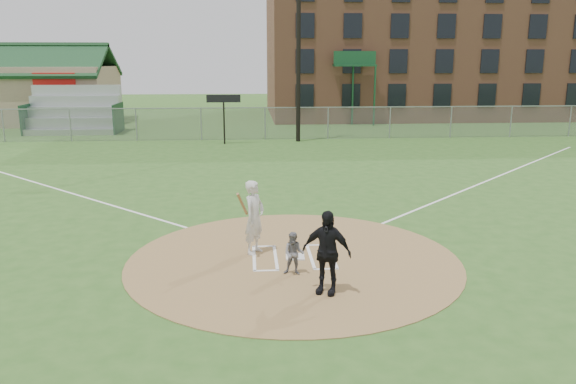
{
  "coord_description": "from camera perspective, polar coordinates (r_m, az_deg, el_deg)",
  "views": [
    {
      "loc": [
        -1.11,
        -13.4,
        4.97
      ],
      "look_at": [
        0.0,
        2.0,
        1.3
      ],
      "focal_mm": 35.0,
      "sensor_mm": 36.0,
      "label": 1
    }
  ],
  "objects": [
    {
      "name": "scoreboard_sign",
      "position": [
        33.73,
        -6.56,
        8.89
      ],
      "size": [
        2.0,
        0.1,
        2.93
      ],
      "color": "black",
      "rests_on": "ground"
    },
    {
      "name": "umpire",
      "position": [
        12.09,
        3.93,
        -6.11
      ],
      "size": [
        1.17,
        0.87,
        1.85
      ],
      "primitive_type": "imported",
      "rotation": [
        0.0,
        0.0,
        -0.44
      ],
      "color": "black",
      "rests_on": "dirt_circle"
    },
    {
      "name": "batters_boxes",
      "position": [
        14.46,
        0.53,
        -6.62
      ],
      "size": [
        2.08,
        1.88,
        0.01
      ],
      "color": "white",
      "rests_on": "dirt_circle"
    },
    {
      "name": "foul_line_first",
      "position": [
        25.07,
        19.75,
        1.15
      ],
      "size": [
        17.04,
        17.04,
        0.01
      ],
      "primitive_type": "cube",
      "rotation": [
        0.0,
        0.0,
        -0.79
      ],
      "color": "white",
      "rests_on": "ground"
    },
    {
      "name": "ground",
      "position": [
        14.33,
        0.58,
        -6.92
      ],
      "size": [
        140.0,
        140.0,
        0.0
      ],
      "primitive_type": "plane",
      "color": "#2E581E",
      "rests_on": "ground"
    },
    {
      "name": "foul_line_third",
      "position": [
        24.26,
        -23.01,
        0.48
      ],
      "size": [
        17.04,
        17.04,
        0.01
      ],
      "primitive_type": "cube",
      "rotation": [
        0.0,
        0.0,
        0.79
      ],
      "color": "white",
      "rests_on": "ground"
    },
    {
      "name": "dirt_circle",
      "position": [
        14.33,
        0.58,
        -6.88
      ],
      "size": [
        8.4,
        8.4,
        0.02
      ],
      "primitive_type": "cylinder",
      "color": "#997748",
      "rests_on": "ground"
    },
    {
      "name": "bleachers",
      "position": [
        41.48,
        -20.98,
        7.82
      ],
      "size": [
        6.08,
        3.2,
        3.2
      ],
      "color": "#B7BABF",
      "rests_on": "ground"
    },
    {
      "name": "clubhouse",
      "position": [
        49.44,
        -24.43,
        9.2
      ],
      "size": [
        12.2,
        8.71,
        6.23
      ],
      "color": "tan",
      "rests_on": "ground"
    },
    {
      "name": "light_pole",
      "position": [
        34.58,
        1.08,
        16.08
      ],
      "size": [
        1.2,
        0.3,
        12.22
      ],
      "color": "black",
      "rests_on": "ground"
    },
    {
      "name": "home_plate",
      "position": [
        14.45,
        0.73,
        -6.59
      ],
      "size": [
        0.5,
        0.5,
        0.03
      ],
      "primitive_type": "cube",
      "rotation": [
        0.0,
        0.0,
        -0.05
      ],
      "color": "silver",
      "rests_on": "dirt_circle"
    },
    {
      "name": "brick_warehouse",
      "position": [
        54.2,
        14.83,
        15.61
      ],
      "size": [
        30.0,
        17.17,
        15.0
      ],
      "color": "#9B5D43",
      "rests_on": "ground"
    },
    {
      "name": "outfield_fence",
      "position": [
        35.64,
        -2.34,
        6.98
      ],
      "size": [
        56.08,
        0.08,
        2.03
      ],
      "color": "slate",
      "rests_on": "ground"
    },
    {
      "name": "catcher",
      "position": [
        13.2,
        0.6,
        -6.27
      ],
      "size": [
        0.58,
        0.49,
        1.03
      ],
      "primitive_type": "imported",
      "rotation": [
        0.0,
        0.0,
        -0.23
      ],
      "color": "slate",
      "rests_on": "dirt_circle"
    },
    {
      "name": "batter_at_plate",
      "position": [
        14.52,
        -3.44,
        -2.57
      ],
      "size": [
        0.83,
        1.11,
        1.93
      ],
      "color": "silver",
      "rests_on": "dirt_circle"
    }
  ]
}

